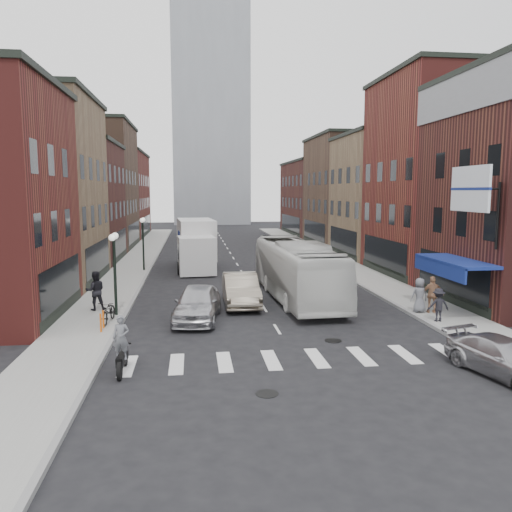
% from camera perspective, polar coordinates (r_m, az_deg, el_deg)
% --- Properties ---
extents(ground, '(160.00, 160.00, 0.00)m').
position_cam_1_polar(ground, '(21.49, 2.88, -9.08)').
color(ground, black).
rests_on(ground, ground).
extents(sidewalk_left, '(3.00, 74.00, 0.15)m').
position_cam_1_polar(sidewalk_left, '(42.98, -13.64, -0.86)').
color(sidewalk_left, gray).
rests_on(sidewalk_left, ground).
extents(sidewalk_right, '(3.00, 74.00, 0.15)m').
position_cam_1_polar(sidewalk_right, '(44.40, 8.72, -0.47)').
color(sidewalk_right, gray).
rests_on(sidewalk_right, ground).
extents(curb_left, '(0.20, 74.00, 0.16)m').
position_cam_1_polar(curb_left, '(42.85, -11.65, -0.93)').
color(curb_left, gray).
rests_on(curb_left, ground).
extents(curb_right, '(0.20, 74.00, 0.16)m').
position_cam_1_polar(curb_right, '(44.03, 6.84, -0.61)').
color(curb_right, gray).
rests_on(curb_right, ground).
extents(crosswalk_stripes, '(12.00, 2.20, 0.01)m').
position_cam_1_polar(crosswalk_stripes, '(18.68, 4.53, -11.65)').
color(crosswalk_stripes, silver).
rests_on(crosswalk_stripes, ground).
extents(bldg_left_mid_a, '(10.30, 10.20, 12.30)m').
position_cam_1_polar(bldg_left_mid_a, '(36.11, -25.74, 6.77)').
color(bldg_left_mid_a, '#846648').
rests_on(bldg_left_mid_a, ground).
extents(bldg_left_mid_b, '(10.30, 10.20, 10.30)m').
position_cam_1_polar(bldg_left_mid_b, '(45.72, -21.71, 5.70)').
color(bldg_left_mid_b, '#421A17').
rests_on(bldg_left_mid_b, ground).
extents(bldg_left_far_a, '(10.30, 12.20, 13.30)m').
position_cam_1_polar(bldg_left_far_a, '(56.44, -19.00, 7.57)').
color(bldg_left_far_a, '#4A3225').
rests_on(bldg_left_far_a, ground).
extents(bldg_left_far_b, '(10.30, 16.20, 11.30)m').
position_cam_1_polar(bldg_left_far_b, '(70.21, -16.65, 6.73)').
color(bldg_left_far_b, maroon).
rests_on(bldg_left_far_b, ground).
extents(bldg_right_mid_a, '(10.30, 10.20, 14.30)m').
position_cam_1_polar(bldg_right_mid_a, '(39.04, 21.54, 8.45)').
color(bldg_right_mid_a, maroon).
rests_on(bldg_right_mid_a, ground).
extents(bldg_right_mid_b, '(10.30, 10.20, 11.30)m').
position_cam_1_polar(bldg_right_mid_b, '(48.05, 15.70, 6.60)').
color(bldg_right_mid_b, '#846648').
rests_on(bldg_right_mid_b, ground).
extents(bldg_right_far_a, '(10.30, 12.20, 12.30)m').
position_cam_1_polar(bldg_right_far_a, '(58.34, 11.50, 7.31)').
color(bldg_right_far_a, '#4A3225').
rests_on(bldg_right_far_a, ground).
extents(bldg_right_far_b, '(10.30, 16.20, 10.30)m').
position_cam_1_polar(bldg_right_far_b, '(71.75, 7.88, 6.58)').
color(bldg_right_far_b, '#421A17').
rests_on(bldg_right_far_b, ground).
extents(awning_blue, '(1.80, 5.00, 0.78)m').
position_cam_1_polar(awning_blue, '(26.25, 21.46, -0.70)').
color(awning_blue, navy).
rests_on(awning_blue, ground).
extents(billboard_sign, '(1.52, 3.00, 3.70)m').
position_cam_1_polar(billboard_sign, '(24.12, 23.43, 6.90)').
color(billboard_sign, black).
rests_on(billboard_sign, ground).
extents(distant_tower, '(14.00, 14.00, 50.00)m').
position_cam_1_polar(distant_tower, '(100.15, -5.28, 18.25)').
color(distant_tower, '#9399A0').
rests_on(distant_tower, ground).
extents(streetlamp_near, '(0.32, 1.22, 4.11)m').
position_cam_1_polar(streetlamp_near, '(24.77, -15.88, -0.26)').
color(streetlamp_near, black).
rests_on(streetlamp_near, ground).
extents(streetlamp_far, '(0.32, 1.22, 4.11)m').
position_cam_1_polar(streetlamp_far, '(38.60, -12.80, 2.49)').
color(streetlamp_far, black).
rests_on(streetlamp_far, ground).
extents(bike_rack, '(0.08, 0.68, 0.80)m').
position_cam_1_polar(bike_rack, '(22.63, -17.19, -7.11)').
color(bike_rack, '#D8590C').
rests_on(bike_rack, sidewalk_left).
extents(box_truck, '(3.18, 9.02, 3.85)m').
position_cam_1_polar(box_truck, '(39.51, -6.85, 1.26)').
color(box_truck, silver).
rests_on(box_truck, ground).
extents(motorcycle_rider, '(0.57, 1.96, 2.00)m').
position_cam_1_polar(motorcycle_rider, '(17.56, -15.12, -9.94)').
color(motorcycle_rider, black).
rests_on(motorcycle_rider, ground).
extents(transit_bus, '(3.23, 11.97, 3.31)m').
position_cam_1_polar(transit_bus, '(28.41, 4.66, -1.61)').
color(transit_bus, silver).
rests_on(transit_bus, ground).
extents(sedan_left_near, '(2.63, 5.14, 1.68)m').
position_cam_1_polar(sedan_left_near, '(23.87, -6.71, -5.37)').
color(sedan_left_near, '#BABABF').
rests_on(sedan_left_near, ground).
extents(sedan_left_far, '(1.83, 5.14, 1.69)m').
position_cam_1_polar(sedan_left_far, '(26.92, -1.75, -3.84)').
color(sedan_left_far, '#A89B88').
rests_on(sedan_left_far, ground).
extents(curb_car, '(2.77, 4.58, 1.24)m').
position_cam_1_polar(curb_car, '(18.72, 26.48, -10.39)').
color(curb_car, '#B0AFB4').
rests_on(curb_car, ground).
extents(parked_bicycle, '(0.86, 1.99, 1.01)m').
position_cam_1_polar(parked_bicycle, '(23.79, -16.44, -6.11)').
color(parked_bicycle, black).
rests_on(parked_bicycle, sidewalk_left).
extents(ped_left_solo, '(1.05, 0.74, 1.98)m').
position_cam_1_polar(ped_left_solo, '(26.36, -17.88, -3.79)').
color(ped_left_solo, black).
rests_on(ped_left_solo, sidewalk_left).
extents(ped_right_a, '(1.01, 0.53, 1.54)m').
position_cam_1_polar(ped_right_a, '(24.48, 20.12, -5.26)').
color(ped_right_a, black).
rests_on(ped_right_a, sidewalk_right).
extents(ped_right_b, '(1.17, 0.81, 1.82)m').
position_cam_1_polar(ped_right_b, '(26.02, 19.53, -4.18)').
color(ped_right_b, '#9A6C4E').
rests_on(ped_right_b, sidewalk_right).
extents(ped_right_c, '(0.84, 0.55, 1.71)m').
position_cam_1_polar(ped_right_c, '(25.95, 18.19, -4.28)').
color(ped_right_c, slate).
rests_on(ped_right_c, sidewalk_right).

